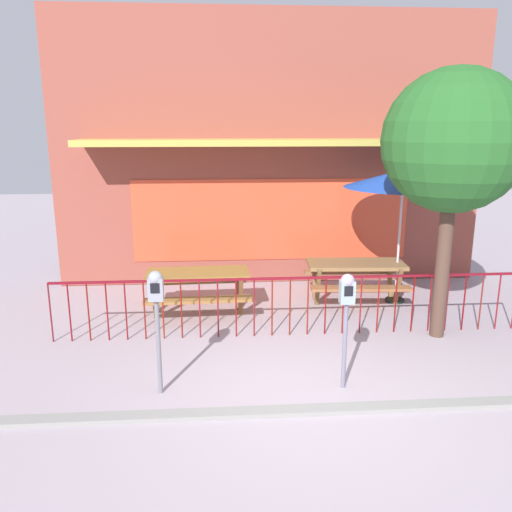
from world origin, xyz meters
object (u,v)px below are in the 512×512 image
Objects in this scene: picnic_table_right at (356,271)px; street_tree at (454,142)px; picnic_table_left at (198,281)px; parking_meter_far at (347,301)px; patio_umbrella at (403,179)px; parking_meter_near at (156,300)px.

picnic_table_right is 3.09m from street_tree.
street_tree reaches higher than picnic_table_right.
picnic_table_left is 1.22× the size of parking_meter_far.
picnic_table_left is 4.72m from street_tree.
picnic_table_right is at bearing 176.35° from patio_umbrella.
patio_umbrella is (0.78, -0.05, 1.71)m from picnic_table_right.
parking_meter_near is 0.39× the size of street_tree.
street_tree reaches higher than patio_umbrella.
parking_meter_near is at bearing -160.05° from street_tree.
picnic_table_right is at bearing 8.22° from picnic_table_left.
patio_umbrella is at bearing 5.76° from picnic_table_left.
picnic_table_left is 2.97m from picnic_table_right.
parking_meter_far reaches higher than picnic_table_right.
picnic_table_left is at bearing -171.78° from picnic_table_right.
parking_meter_far is 3.08m from street_tree.
picnic_table_right is at bearing 73.04° from parking_meter_far.
parking_meter_near reaches higher than picnic_table_right.
picnic_table_right is 1.17× the size of parking_meter_near.
picnic_table_left is at bearing 161.60° from street_tree.
picnic_table_right is 1.24× the size of parking_meter_far.
parking_meter_near is 2.33m from parking_meter_far.
street_tree is at bearing 39.40° from parking_meter_far.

